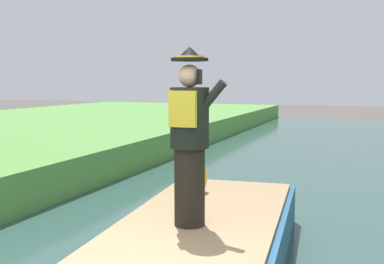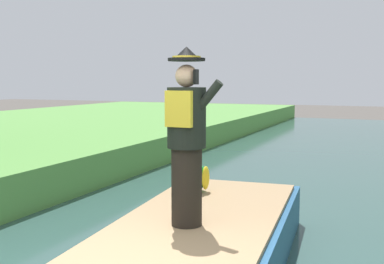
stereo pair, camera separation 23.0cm
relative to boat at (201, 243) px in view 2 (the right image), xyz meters
name	(u,v)px [view 2 (the right image)]	position (x,y,z in m)	size (l,w,h in m)	color
boat	(201,243)	(0.00, 0.00, 0.00)	(2.19, 4.35, 0.61)	#23517A
person_pirate	(187,137)	(-0.02, -0.33, 1.23)	(0.61, 0.42, 1.85)	black
parrot_plush	(196,174)	(-0.51, 1.07, 0.55)	(0.36, 0.35, 0.57)	green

